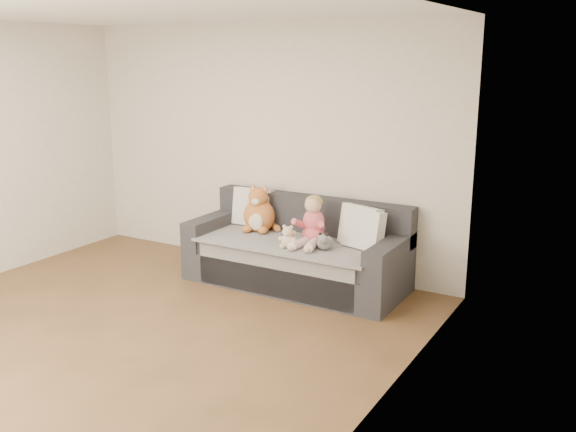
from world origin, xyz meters
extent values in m
plane|color=brown|center=(0.00, 0.00, 0.00)|extent=(5.00, 5.00, 0.00)
plane|color=white|center=(0.00, 0.00, 2.60)|extent=(5.00, 5.00, 0.00)
plane|color=beige|center=(0.00, 2.50, 1.30)|extent=(4.50, 0.00, 4.50)
plane|color=beige|center=(2.25, 0.00, 1.30)|extent=(0.00, 5.00, 5.00)
cube|color=#27272C|center=(0.66, 2.02, 0.15)|extent=(2.20, 0.90, 0.30)
cube|color=#27272C|center=(0.66, 1.99, 0.38)|extent=(1.90, 0.80, 0.15)
cube|color=#27272C|center=(0.66, 2.37, 0.65)|extent=(2.20, 0.20, 0.40)
cube|color=#27272C|center=(-0.34, 2.02, 0.45)|extent=(0.20, 0.90, 0.30)
cube|color=#27272C|center=(1.66, 2.02, 0.45)|extent=(0.20, 0.90, 0.30)
cube|color=gray|center=(0.66, 1.97, 0.46)|extent=(1.85, 0.88, 0.02)
cube|color=gray|center=(0.66, 1.58, 0.23)|extent=(1.70, 0.02, 0.41)
cube|color=white|center=(-0.02, 2.30, 0.67)|extent=(0.45, 0.22, 0.42)
cube|color=white|center=(1.29, 2.16, 0.67)|extent=(0.46, 0.31, 0.40)
cube|color=white|center=(1.35, 2.10, 0.66)|extent=(0.45, 0.28, 0.39)
ellipsoid|color=#DD5C4E|center=(0.86, 2.01, 0.56)|extent=(0.23, 0.19, 0.19)
ellipsoid|color=#DD5C4E|center=(0.86, 2.02, 0.69)|extent=(0.22, 0.19, 0.24)
ellipsoid|color=#DBAA8C|center=(0.86, 2.00, 0.86)|extent=(0.16, 0.16, 0.16)
ellipsoid|color=tan|center=(0.86, 2.02, 0.88)|extent=(0.17, 0.17, 0.13)
cylinder|color=#DD5C4E|center=(0.76, 1.93, 0.67)|extent=(0.11, 0.23, 0.15)
cylinder|color=#DD5C4E|center=(0.98, 1.95, 0.67)|extent=(0.15, 0.23, 0.15)
ellipsoid|color=#DBAA8C|center=(0.74, 1.84, 0.59)|extent=(0.06, 0.06, 0.06)
ellipsoid|color=#DBAA8C|center=(1.02, 1.87, 0.59)|extent=(0.06, 0.06, 0.06)
cylinder|color=#E5B2C6|center=(0.82, 1.81, 0.51)|extent=(0.10, 0.29, 0.10)
cylinder|color=#E5B2C6|center=(0.95, 1.82, 0.51)|extent=(0.15, 0.30, 0.10)
ellipsoid|color=#DBAA8C|center=(0.82, 1.66, 0.51)|extent=(0.06, 0.09, 0.05)
ellipsoid|color=#DBAA8C|center=(0.98, 1.68, 0.51)|extent=(0.06, 0.09, 0.05)
ellipsoid|color=#A74C25|center=(0.15, 2.15, 0.63)|extent=(0.34, 0.29, 0.36)
ellipsoid|color=beige|center=(0.18, 2.04, 0.60)|extent=(0.18, 0.08, 0.20)
ellipsoid|color=#A74C25|center=(0.16, 2.12, 0.83)|extent=(0.21, 0.21, 0.21)
ellipsoid|color=beige|center=(0.18, 2.04, 0.81)|extent=(0.10, 0.06, 0.07)
cone|color=#A74C25|center=(0.09, 2.14, 0.93)|extent=(0.10, 0.10, 0.07)
cone|color=pink|center=(0.09, 2.13, 0.93)|extent=(0.06, 0.06, 0.04)
cone|color=#A74C25|center=(0.21, 2.17, 0.93)|extent=(0.10, 0.10, 0.07)
cone|color=pink|center=(0.21, 2.16, 0.93)|extent=(0.06, 0.06, 0.04)
ellipsoid|color=#A74C25|center=(0.10, 2.00, 0.51)|extent=(0.10, 0.12, 0.08)
ellipsoid|color=#A74C25|center=(0.27, 2.04, 0.51)|extent=(0.10, 0.12, 0.08)
cylinder|color=#A74C25|center=(0.30, 2.23, 0.51)|extent=(0.20, 0.21, 0.08)
ellipsoid|color=beige|center=(0.73, 1.75, 0.54)|extent=(0.14, 0.12, 0.14)
ellipsoid|color=beige|center=(0.73, 1.74, 0.64)|extent=(0.10, 0.10, 0.10)
ellipsoid|color=beige|center=(0.70, 1.74, 0.68)|extent=(0.04, 0.04, 0.04)
ellipsoid|color=beige|center=(0.77, 1.75, 0.68)|extent=(0.04, 0.04, 0.04)
ellipsoid|color=beige|center=(0.74, 1.70, 0.62)|extent=(0.04, 0.04, 0.04)
ellipsoid|color=beige|center=(0.67, 1.72, 0.56)|extent=(0.05, 0.05, 0.05)
ellipsoid|color=beige|center=(0.80, 1.74, 0.56)|extent=(0.05, 0.05, 0.05)
ellipsoid|color=beige|center=(0.70, 1.70, 0.50)|extent=(0.06, 0.06, 0.06)
ellipsoid|color=beige|center=(0.78, 1.71, 0.50)|extent=(0.06, 0.06, 0.06)
ellipsoid|color=white|center=(1.06, 1.88, 0.54)|extent=(0.15, 0.19, 0.14)
ellipsoid|color=white|center=(1.08, 1.79, 0.60)|extent=(0.09, 0.09, 0.09)
ellipsoid|color=black|center=(1.05, 1.80, 0.64)|extent=(0.03, 0.03, 0.03)
ellipsoid|color=black|center=(1.11, 1.81, 0.64)|extent=(0.03, 0.03, 0.03)
cylinder|color=#533187|center=(0.60, 1.89, 0.52)|extent=(0.08, 0.08, 0.09)
cone|color=#3B9A68|center=(0.60, 1.89, 0.58)|extent=(0.07, 0.07, 0.04)
cylinder|color=#3B9A68|center=(0.55, 1.90, 0.53)|extent=(0.02, 0.02, 0.07)
cylinder|color=#3B9A68|center=(0.65, 1.89, 0.53)|extent=(0.02, 0.02, 0.07)
camera|label=1|loc=(3.66, -3.33, 2.25)|focal=40.00mm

